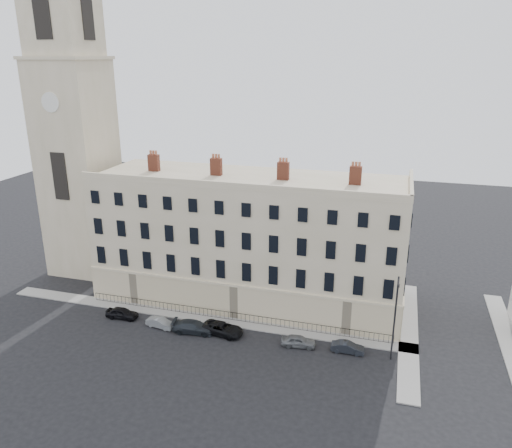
% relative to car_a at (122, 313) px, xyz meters
% --- Properties ---
extents(ground, '(160.00, 160.00, 0.00)m').
position_rel_car_a_xyz_m(ground, '(18.24, -2.50, -0.63)').
color(ground, black).
rests_on(ground, ground).
extents(terrace, '(36.22, 12.22, 17.00)m').
position_rel_car_a_xyz_m(terrace, '(12.27, 9.47, 6.87)').
color(terrace, '#C3B691').
rests_on(terrace, ground).
extents(church_tower, '(8.00, 8.13, 44.00)m').
position_rel_car_a_xyz_m(church_tower, '(-11.76, 11.49, 18.03)').
color(church_tower, '#C3B691').
rests_on(church_tower, ground).
extents(pavement_terrace, '(48.00, 2.00, 0.12)m').
position_rel_car_a_xyz_m(pavement_terrace, '(8.24, 2.50, -0.57)').
color(pavement_terrace, gray).
rests_on(pavement_terrace, ground).
extents(pavement_east_return, '(2.00, 24.00, 0.12)m').
position_rel_car_a_xyz_m(pavement_east_return, '(31.24, 5.50, -0.57)').
color(pavement_east_return, gray).
rests_on(pavement_east_return, ground).
extents(pavement_adjacent, '(2.00, 20.00, 0.12)m').
position_rel_car_a_xyz_m(pavement_adjacent, '(41.24, 7.50, -0.57)').
color(pavement_adjacent, gray).
rests_on(pavement_adjacent, ground).
extents(railings, '(35.00, 0.04, 0.96)m').
position_rel_car_a_xyz_m(railings, '(12.24, 2.90, -0.07)').
color(railings, black).
rests_on(railings, ground).
extents(car_a, '(3.74, 1.65, 1.25)m').
position_rel_car_a_xyz_m(car_a, '(0.00, 0.00, 0.00)').
color(car_a, black).
rests_on(car_a, ground).
extents(car_b, '(3.39, 1.60, 1.07)m').
position_rel_car_a_xyz_m(car_b, '(5.10, -0.62, -0.09)').
color(car_b, gray).
rests_on(car_b, ground).
extents(car_c, '(4.75, 2.38, 1.33)m').
position_rel_car_a_xyz_m(car_c, '(9.01, -0.61, 0.04)').
color(car_c, '#22272D').
rests_on(car_c, ground).
extents(car_d, '(4.84, 2.74, 1.27)m').
position_rel_car_a_xyz_m(car_d, '(12.10, -0.07, 0.01)').
color(car_d, black).
rests_on(car_d, ground).
extents(car_e, '(3.66, 1.80, 1.20)m').
position_rel_car_a_xyz_m(car_e, '(20.38, -0.15, -0.03)').
color(car_e, slate).
rests_on(car_e, ground).
extents(car_f, '(3.33, 1.18, 1.10)m').
position_rel_car_a_xyz_m(car_f, '(25.34, 0.15, -0.08)').
color(car_f, '#1F232A').
rests_on(car_f, ground).
extents(streetlamp, '(0.20, 1.92, 8.86)m').
position_rel_car_a_xyz_m(streetlamp, '(29.55, -0.01, 4.29)').
color(streetlamp, '#28282C').
rests_on(streetlamp, ground).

